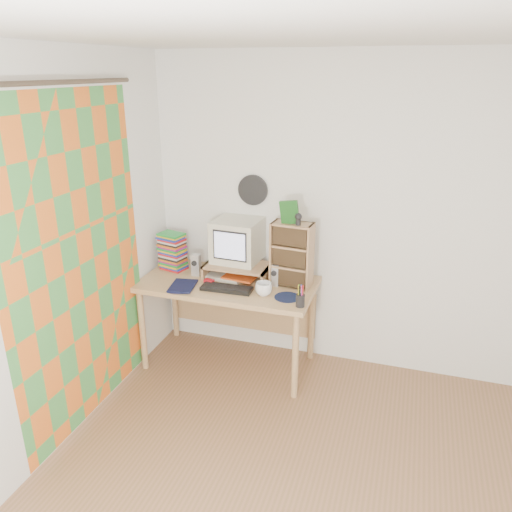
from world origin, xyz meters
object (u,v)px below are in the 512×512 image
Objects in this scene: keyboard at (227,289)px; mug at (264,289)px; cd_rack at (292,255)px; crt_monitor at (236,242)px; dvd_stack at (172,253)px; diary at (171,284)px; desk at (231,294)px.

mug is (0.30, 0.00, 0.04)m from keyboard.
cd_rack is 0.35m from mug.
dvd_stack is at bearing -173.78° from crt_monitor.
diary is at bearing -155.23° from cd_rack.
dvd_stack reaches higher than mug.
crt_monitor is 1.26× the size of dvd_stack.
cd_rack is 0.97m from diary.
dvd_stack is 1.26× the size of diary.
crt_monitor is 0.49m from cd_rack.
crt_monitor reaches higher than diary.
cd_rack is at bearing -4.05° from crt_monitor.
crt_monitor is 2.83× the size of mug.
keyboard is 0.57m from cd_rack.
cd_rack reaches higher than mug.
desk is 0.44m from crt_monitor.
desk is at bearing 7.83° from dvd_stack.
cd_rack is at bearing 26.10° from keyboard.
dvd_stack is at bearing 163.24° from mug.
keyboard is at bearing -76.79° from desk.
mug reaches higher than keyboard.
dvd_stack is (-0.54, 0.06, 0.28)m from desk.
cd_rack is 2.25× the size of diary.
mug is at bearing -3.72° from diary.
mug is (0.35, -0.21, 0.19)m from desk.
desk is 4.86× the size of dvd_stack.
crt_monitor is 0.41m from keyboard.
desk is 0.51m from diary.
cd_rack is at bearing 57.43° from mug.
keyboard is at bearing -0.13° from diary.
desk is 2.73× the size of cd_rack.
cd_rack is (0.45, 0.24, 0.24)m from keyboard.
desk is 6.14× the size of diary.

